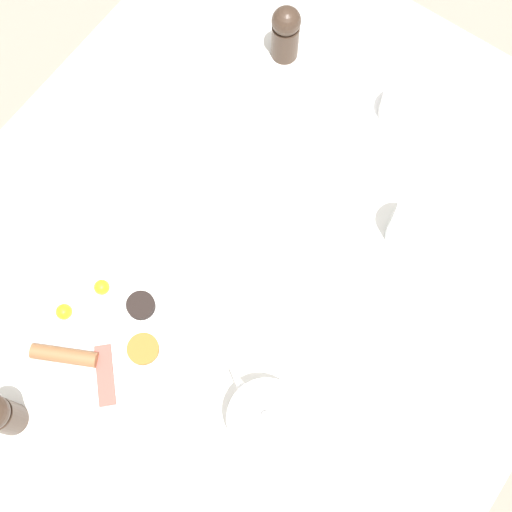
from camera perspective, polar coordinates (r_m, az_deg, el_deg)
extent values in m
plane|color=gray|center=(1.91, 0.00, -7.12)|extent=(8.00, 8.00, 0.00)
cube|color=silver|center=(1.24, 0.00, -0.52)|extent=(1.05, 1.23, 0.03)
cylinder|color=brown|center=(1.90, -1.91, 17.44)|extent=(0.04, 0.04, 0.68)
cylinder|color=white|center=(1.21, -11.99, -5.99)|extent=(0.28, 0.28, 0.01)
cylinder|color=white|center=(1.22, -12.15, -2.58)|extent=(0.07, 0.07, 0.00)
sphere|color=yellow|center=(1.21, -12.24, -2.46)|extent=(0.03, 0.03, 0.03)
cylinder|color=white|center=(1.22, -15.01, -4.45)|extent=(0.07, 0.07, 0.00)
sphere|color=yellow|center=(1.21, -15.12, -4.33)|extent=(0.03, 0.03, 0.03)
cylinder|color=brown|center=(1.19, -15.10, -7.69)|extent=(0.11, 0.07, 0.03)
cube|color=#B74C42|center=(1.18, -11.98, -9.31)|extent=(0.09, 0.09, 0.01)
cylinder|color=#D16023|center=(1.18, -9.02, -7.36)|extent=(0.05, 0.05, 0.01)
cylinder|color=black|center=(1.19, -9.20, -3.93)|extent=(0.05, 0.05, 0.02)
cylinder|color=white|center=(1.12, 0.83, -13.06)|extent=(0.12, 0.12, 0.09)
cylinder|color=white|center=(1.07, 0.87, -12.81)|extent=(0.09, 0.09, 0.01)
sphere|color=white|center=(1.06, 0.88, -12.73)|extent=(0.02, 0.02, 0.02)
cone|color=white|center=(1.12, -1.46, -9.99)|extent=(0.05, 0.03, 0.04)
torus|color=white|center=(1.12, 2.88, -15.70)|extent=(0.07, 0.03, 0.07)
cylinder|color=white|center=(1.36, 11.43, 10.97)|extent=(0.15, 0.15, 0.01)
cylinder|color=white|center=(1.33, 11.68, 11.62)|extent=(0.08, 0.08, 0.05)
cylinder|color=olive|center=(1.34, 11.62, 11.48)|extent=(0.07, 0.07, 0.04)
torus|color=white|center=(1.36, 12.21, 13.11)|extent=(0.02, 0.04, 0.04)
cylinder|color=white|center=(1.21, 12.27, 2.50)|extent=(0.07, 0.07, 0.12)
cylinder|color=#38281E|center=(1.38, 2.34, 16.84)|extent=(0.05, 0.05, 0.08)
sphere|color=#38281E|center=(1.33, 2.44, 18.29)|extent=(0.05, 0.05, 0.05)
cylinder|color=#38281E|center=(1.19, -19.47, -12.01)|extent=(0.05, 0.05, 0.08)
cube|color=white|center=(1.24, 2.02, 2.77)|extent=(0.16, 0.14, 0.01)
cube|color=silver|center=(1.41, -6.85, 15.36)|extent=(0.14, 0.15, 0.00)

